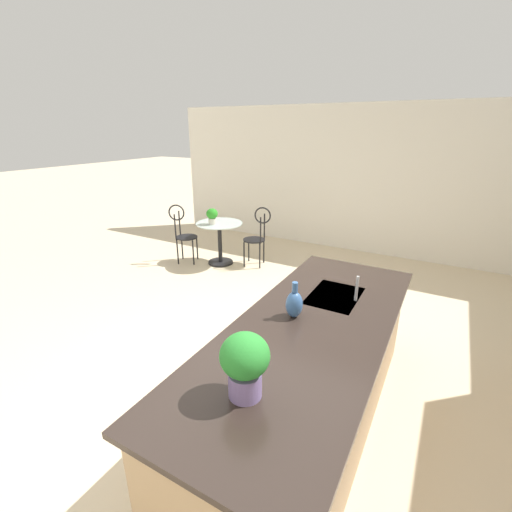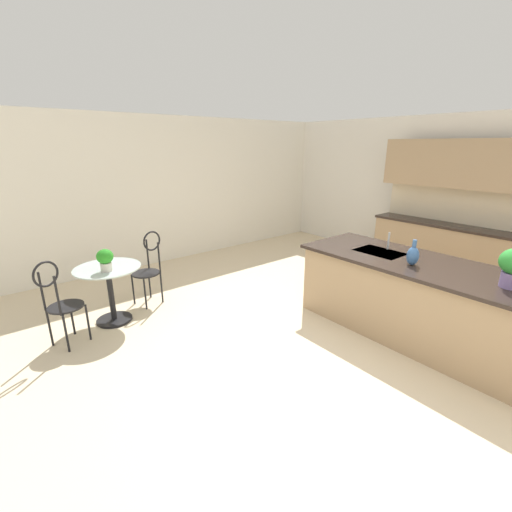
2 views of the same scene
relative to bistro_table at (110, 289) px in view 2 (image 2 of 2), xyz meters
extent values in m
plane|color=beige|center=(2.33, 1.82, -0.45)|extent=(40.00, 40.00, 0.00)
cube|color=silver|center=(2.33, 5.48, 0.90)|extent=(9.00, 0.12, 2.70)
cube|color=silver|center=(-1.93, 1.82, 0.90)|extent=(0.12, 7.80, 2.70)
cube|color=tan|center=(2.63, 2.67, -0.01)|extent=(2.70, 0.96, 0.88)
cube|color=#2D231E|center=(2.63, 2.67, 0.45)|extent=(2.80, 1.06, 0.04)
cube|color=#B2B5BA|center=(2.08, 2.67, 0.46)|extent=(0.56, 0.40, 0.03)
cube|color=tan|center=(1.93, 5.02, -0.01)|extent=(2.40, 0.60, 0.88)
cube|color=#2D231E|center=(1.93, 5.02, 0.45)|extent=(2.44, 0.64, 0.04)
cube|color=beige|center=(1.93, 5.18, 0.77)|extent=(2.40, 0.04, 0.60)
cube|color=tan|center=(1.93, 5.00, 1.45)|extent=(2.40, 0.36, 0.76)
cylinder|color=black|center=(0.00, 0.00, -0.43)|extent=(0.44, 0.44, 0.03)
cylinder|color=black|center=(0.00, 0.00, -0.07)|extent=(0.07, 0.07, 0.69)
cylinder|color=#B2C6C1|center=(0.00, 0.00, 0.29)|extent=(0.80, 0.80, 0.01)
cylinder|color=black|center=(0.04, -0.49, -0.22)|extent=(0.03, 0.03, 0.45)
cylinder|color=black|center=(0.29, -0.37, -0.22)|extent=(0.03, 0.03, 0.45)
cylinder|color=black|center=(0.15, -0.74, -0.22)|extent=(0.03, 0.03, 0.45)
cylinder|color=black|center=(0.41, -0.62, -0.22)|extent=(0.03, 0.03, 0.45)
cylinder|color=black|center=(0.22, -0.56, 0.01)|extent=(0.50, 0.50, 0.02)
cylinder|color=black|center=(0.17, -0.75, 0.23)|extent=(0.03, 0.03, 0.45)
cylinder|color=black|center=(0.40, -0.64, 0.23)|extent=(0.03, 0.03, 0.45)
torus|color=black|center=(0.29, -0.69, 0.45)|extent=(0.14, 0.27, 0.28)
cylinder|color=black|center=(-0.06, 0.46, -0.22)|extent=(0.03, 0.03, 0.45)
cylinder|color=black|center=(-0.33, 0.39, -0.22)|extent=(0.03, 0.03, 0.45)
cylinder|color=black|center=(-0.12, 0.73, -0.22)|extent=(0.03, 0.03, 0.45)
cylinder|color=black|center=(-0.40, 0.66, -0.22)|extent=(0.03, 0.03, 0.45)
cylinder|color=black|center=(-0.23, 0.56, 0.01)|extent=(0.46, 0.46, 0.02)
cylinder|color=black|center=(-0.14, 0.74, 0.23)|extent=(0.03, 0.03, 0.45)
cylinder|color=black|center=(-0.39, 0.68, 0.23)|extent=(0.03, 0.03, 0.45)
torus|color=black|center=(-0.26, 0.71, 0.45)|extent=(0.09, 0.28, 0.28)
cylinder|color=#B2B5BA|center=(2.08, 2.85, 0.58)|extent=(0.02, 0.02, 0.22)
cylinder|color=beige|center=(0.13, -0.05, 0.35)|extent=(0.13, 0.13, 0.11)
ellipsoid|color=#288B22|center=(0.13, -0.05, 0.48)|extent=(0.19, 0.19, 0.18)
cylinder|color=#7A669E|center=(3.48, 2.61, 0.55)|extent=(0.18, 0.18, 0.15)
ellipsoid|color=#386099|center=(2.58, 2.51, 0.58)|extent=(0.13, 0.13, 0.21)
cylinder|color=#386099|center=(2.58, 2.51, 0.72)|extent=(0.04, 0.04, 0.08)
camera|label=1|loc=(4.78, 3.40, 1.84)|focal=24.53mm
camera|label=2|loc=(4.31, -1.13, 1.75)|focal=24.39mm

